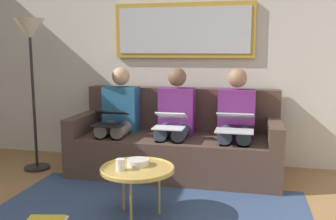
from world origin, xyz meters
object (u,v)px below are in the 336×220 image
(person_middle, at_px, (175,118))
(coffee_table, at_px, (137,169))
(bowl, at_px, (138,162))
(person_left, at_px, (236,120))
(couch, at_px, (176,144))
(cup, at_px, (120,165))
(laptop_black, at_px, (110,118))
(laptop_white, at_px, (170,121))
(person_right, at_px, (118,116))
(laptop_silver, at_px, (235,122))
(framed_mirror, at_px, (183,30))
(standing_lamp, at_px, (30,46))

(person_middle, bearing_deg, coffee_table, 86.64)
(bowl, bearing_deg, person_left, -123.49)
(couch, height_order, person_left, person_left)
(cup, distance_m, laptop_black, 1.11)
(person_left, bearing_deg, laptop_white, 20.50)
(person_right, xyz_separation_m, laptop_black, (0.00, 0.24, 0.02))
(laptop_silver, xyz_separation_m, person_right, (1.28, -0.23, -0.02))
(coffee_table, relative_size, laptop_white, 1.72)
(couch, xyz_separation_m, coffee_table, (0.07, 1.22, 0.09))
(cup, bearing_deg, person_middle, -98.04)
(couch, bearing_deg, person_left, 173.87)
(person_right, bearing_deg, bowl, 117.23)
(bowl, relative_size, person_left, 0.16)
(coffee_table, xyz_separation_m, laptop_silver, (-0.71, -0.92, 0.23))
(framed_mirror, xyz_separation_m, person_right, (0.64, 0.46, -0.94))
(person_right, bearing_deg, person_middle, 180.00)
(cup, relative_size, laptop_black, 0.26)
(couch, relative_size, person_left, 1.93)
(laptop_white, xyz_separation_m, person_right, (0.64, -0.24, -0.01))
(coffee_table, bearing_deg, person_right, -63.51)
(person_middle, bearing_deg, laptop_white, 90.00)
(couch, height_order, person_middle, person_middle)
(laptop_silver, height_order, laptop_white, laptop_silver)
(couch, bearing_deg, standing_lamp, 9.80)
(framed_mirror, bearing_deg, person_middle, 90.00)
(couch, distance_m, person_left, 0.71)
(couch, bearing_deg, laptop_white, 90.00)
(bowl, xyz_separation_m, laptop_white, (-0.08, -0.85, 0.19))
(person_middle, height_order, laptop_black, person_middle)
(coffee_table, relative_size, laptop_silver, 1.49)
(person_left, height_order, laptop_silver, person_left)
(coffee_table, bearing_deg, laptop_white, -94.24)
(coffee_table, height_order, person_middle, person_middle)
(person_middle, height_order, standing_lamp, standing_lamp)
(cup, height_order, person_middle, person_middle)
(person_middle, xyz_separation_m, laptop_white, (0.00, 0.24, 0.01))
(person_right, xyz_separation_m, standing_lamp, (0.91, 0.20, 0.76))
(person_right, bearing_deg, person_left, 180.00)
(framed_mirror, xyz_separation_m, coffee_table, (0.07, 1.61, -1.15))
(coffee_table, distance_m, laptop_black, 1.10)
(person_right, bearing_deg, laptop_white, 159.50)
(person_middle, relative_size, person_right, 1.00)
(laptop_white, xyz_separation_m, laptop_black, (0.64, 0.00, 0.00))
(person_middle, bearing_deg, laptop_silver, 160.21)
(framed_mirror, bearing_deg, bowl, 87.03)
(couch, bearing_deg, person_middle, 90.00)
(bowl, distance_m, person_right, 1.24)
(person_left, height_order, person_middle, same)
(person_left, bearing_deg, framed_mirror, -35.53)
(laptop_silver, distance_m, laptop_white, 0.64)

